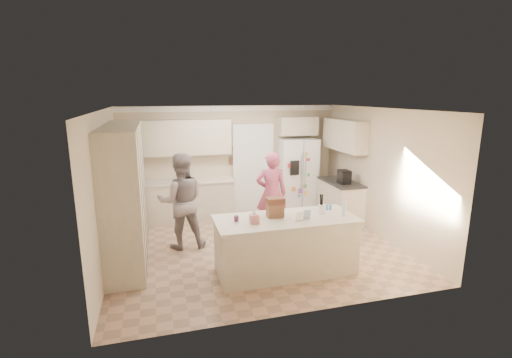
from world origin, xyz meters
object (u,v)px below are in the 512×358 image
object	(u,v)px
tissue_box	(254,219)
utensil_crock	(322,209)
dollhouse_body	(275,210)
teen_girl	(271,194)
teen_boy	(181,201)
refrigerator	(297,175)
island_base	(285,246)
coffee_maker	(344,177)

from	to	relation	value
tissue_box	utensil_crock	bearing A→B (deg)	7.13
utensil_crock	dollhouse_body	distance (m)	0.80
teen_girl	teen_boy	bearing A→B (deg)	19.86
tissue_box	teen_girl	bearing A→B (deg)	64.78
teen_boy	teen_girl	size ratio (longest dim) A/B	1.05
refrigerator	utensil_crock	xyz separation A→B (m)	(-0.78, -3.08, 0.10)
island_base	tissue_box	xyz separation A→B (m)	(-0.55, -0.10, 0.56)
island_base	utensil_crock	distance (m)	0.86
refrigerator	tissue_box	size ratio (longest dim) A/B	12.86
refrigerator	island_base	world-z (taller)	refrigerator
refrigerator	coffee_maker	bearing A→B (deg)	-57.73
utensil_crock	teen_boy	world-z (taller)	teen_boy
tissue_box	dollhouse_body	xyz separation A→B (m)	(0.40, 0.20, 0.04)
refrigerator	island_base	size ratio (longest dim) A/B	0.82
island_base	tissue_box	distance (m)	0.79
utensil_crock	island_base	bearing A→B (deg)	-175.60
island_base	teen_girl	xyz separation A→B (m)	(0.29, 1.69, 0.43)
refrigerator	island_base	distance (m)	3.48
coffee_maker	teen_boy	world-z (taller)	teen_boy
island_base	refrigerator	bearing A→B (deg)	65.44
coffee_maker	utensil_crock	size ratio (longest dim) A/B	2.00
teen_girl	coffee_maker	bearing A→B (deg)	-160.09
coffee_maker	dollhouse_body	world-z (taller)	coffee_maker
refrigerator	teen_girl	bearing A→B (deg)	-122.56
teen_girl	tissue_box	bearing A→B (deg)	77.79
island_base	teen_girl	size ratio (longest dim) A/B	1.27
refrigerator	dollhouse_body	world-z (taller)	refrigerator
dollhouse_body	teen_boy	world-z (taller)	teen_boy
coffee_maker	island_base	world-z (taller)	coffee_maker
refrigerator	dollhouse_body	distance (m)	3.42
island_base	coffee_maker	bearing A→B (deg)	42.83
refrigerator	dollhouse_body	size ratio (longest dim) A/B	6.92
teen_boy	tissue_box	bearing A→B (deg)	123.06
refrigerator	utensil_crock	world-z (taller)	refrigerator
island_base	tissue_box	world-z (taller)	tissue_box
teen_boy	refrigerator	bearing A→B (deg)	-150.04
utensil_crock	tissue_box	bearing A→B (deg)	-172.87
refrigerator	dollhouse_body	bearing A→B (deg)	-111.86
refrigerator	teen_boy	bearing A→B (deg)	-145.04
island_base	dollhouse_body	bearing A→B (deg)	146.31
dollhouse_body	tissue_box	bearing A→B (deg)	-153.43
dollhouse_body	teen_girl	bearing A→B (deg)	74.45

